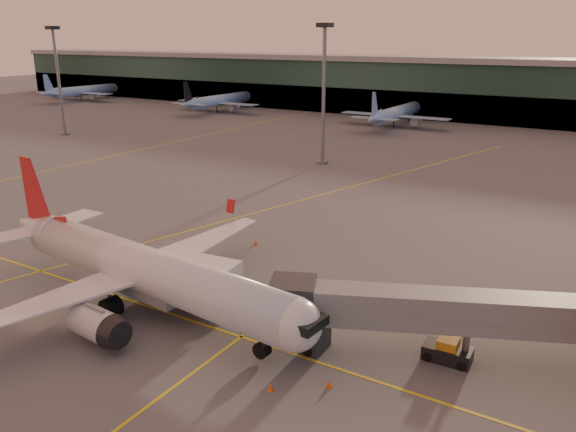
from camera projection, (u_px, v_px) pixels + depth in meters
The scene contains 13 objects.
ground at pixel (152, 348), 44.00m from camera, with size 600.00×600.00×0.00m, color #4C4F54.
taxi_markings at pixel (330, 200), 83.80m from camera, with size 100.12×173.00×0.01m.
terminal at pixel (514, 91), 156.59m from camera, with size 400.00×20.00×17.60m.
mast_west_far at pixel (58, 73), 134.46m from camera, with size 2.40×2.40×25.60m.
mast_west_near at pixel (324, 84), 103.02m from camera, with size 2.40×2.40×25.60m.
distant_aircraft_row at pixel (410, 127), 150.34m from camera, with size 290.00×34.00×13.00m.
main_airplane at pixel (140, 270), 49.18m from camera, with size 38.74×34.98×11.69m.
jet_bridge at pixel (491, 316), 40.51m from camera, with size 28.92×14.82×5.81m.
catering_truck at pixel (207, 282), 49.50m from camera, with size 6.28×3.28×4.67m.
pushback_tug at pixel (447, 352), 42.09m from camera, with size 3.62×2.06×1.83m.
cone_nose at pixel (329, 384), 38.98m from camera, with size 0.45×0.45×0.57m.
cone_wing_left at pixel (256, 243), 65.63m from camera, with size 0.47×0.47×0.60m.
cone_fwd at pixel (271, 387), 38.65m from camera, with size 0.44×0.44×0.56m.
Camera 1 is at (29.28, -27.51, 23.32)m, focal length 35.00 mm.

